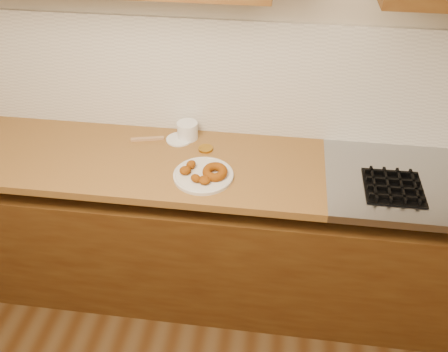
{
  "coord_description": "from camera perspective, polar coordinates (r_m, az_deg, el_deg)",
  "views": [
    {
      "loc": [
        0.26,
        -0.15,
        2.25
      ],
      "look_at": [
        0.03,
        1.56,
        0.93
      ],
      "focal_mm": 38.0,
      "sensor_mm": 36.0,
      "label": 1
    }
  ],
  "objects": [
    {
      "name": "donut_plate",
      "position": [
        2.21,
        -2.5,
        0.07
      ],
      "size": [
        0.28,
        0.28,
        0.02
      ],
      "primitive_type": "cylinder",
      "color": "beige",
      "rests_on": "butcher_block"
    },
    {
      "name": "wall_back",
      "position": [
        2.34,
        0.68,
        14.91
      ],
      "size": [
        4.0,
        0.02,
        2.7
      ],
      "primitive_type": "cube",
      "color": "#B5A78D",
      "rests_on": "ground"
    },
    {
      "name": "backsplash",
      "position": [
        2.39,
        0.62,
        11.49
      ],
      "size": [
        3.6,
        0.02,
        0.6
      ],
      "primitive_type": "cube",
      "color": "beige",
      "rests_on": "wall_back"
    },
    {
      "name": "fried_dough_chunks",
      "position": [
        2.18,
        -3.64,
        0.34
      ],
      "size": [
        0.18,
        0.17,
        0.04
      ],
      "color": "#80480B",
      "rests_on": "donut_plate"
    },
    {
      "name": "brass_jar_lid",
      "position": [
        2.39,
        -2.22,
        3.3
      ],
      "size": [
        0.09,
        0.09,
        0.01
      ],
      "primitive_type": "cylinder",
      "rotation": [
        0.0,
        0.0,
        -0.33
      ],
      "color": "#9D6E1C",
      "rests_on": "butcher_block"
    },
    {
      "name": "plastic_tub",
      "position": [
        2.47,
        -4.41,
        5.48
      ],
      "size": [
        0.14,
        0.14,
        0.09
      ],
      "primitive_type": "cylinder",
      "rotation": [
        0.0,
        0.0,
        0.36
      ],
      "color": "white",
      "rests_on": "butcher_block"
    },
    {
      "name": "wooden_utensil",
      "position": [
        2.5,
        -9.2,
        4.43
      ],
      "size": [
        0.17,
        0.06,
        0.01
      ],
      "primitive_type": "cube",
      "rotation": [
        0.0,
        0.0,
        0.24
      ],
      "color": "#A67A4F",
      "rests_on": "butcher_block"
    },
    {
      "name": "butcher_block",
      "position": [
        2.47,
        -15.51,
        2.23
      ],
      "size": [
        2.3,
        0.62,
        0.04
      ],
      "primitive_type": "cube",
      "color": "olive",
      "rests_on": "base_cabinet"
    },
    {
      "name": "ring_donut",
      "position": [
        2.18,
        -1.11,
        0.51
      ],
      "size": [
        0.12,
        0.13,
        0.05
      ],
      "primitive_type": "torus",
      "rotation": [
        0.1,
        0.0,
        0.06
      ],
      "color": "#80480B",
      "rests_on": "donut_plate"
    },
    {
      "name": "base_cabinet",
      "position": [
        2.63,
        -0.32,
        -7.62
      ],
      "size": [
        3.6,
        0.6,
        0.77
      ],
      "primitive_type": "cube",
      "color": "#4E3211",
      "rests_on": "floor"
    },
    {
      "name": "tub_lid",
      "position": [
        2.48,
        -5.41,
        4.42
      ],
      "size": [
        0.17,
        0.17,
        0.01
      ],
      "primitive_type": "cylinder",
      "rotation": [
        0.0,
        0.0,
        -0.27
      ],
      "color": "white",
      "rests_on": "butcher_block"
    }
  ]
}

